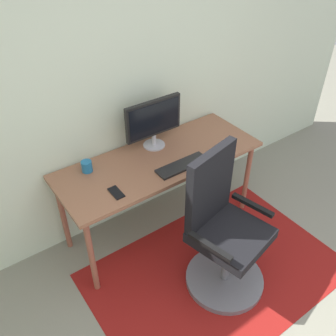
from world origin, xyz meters
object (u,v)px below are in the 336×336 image
object	(u,v)px
keyboard	(182,165)
office_chair	(223,238)
computer_mouse	(212,154)
desk	(160,165)
coffee_cup	(87,166)
cell_phone	(116,193)
monitor	(153,120)

from	to	relation	value
keyboard	office_chair	size ratio (longest dim) A/B	0.38
computer_mouse	office_chair	world-z (taller)	office_chair
desk	keyboard	world-z (taller)	keyboard
coffee_cup	office_chair	distance (m)	1.13
desk	office_chair	world-z (taller)	office_chair
desk	cell_phone	xyz separation A→B (m)	(-0.49, -0.17, 0.08)
desk	monitor	xyz separation A→B (m)	(0.06, 0.18, 0.31)
coffee_cup	cell_phone	size ratio (longest dim) A/B	0.61
coffee_cup	office_chair	size ratio (longest dim) A/B	0.08
keyboard	coffee_cup	size ratio (longest dim) A/B	5.00
monitor	office_chair	world-z (taller)	monitor
desk	cell_phone	world-z (taller)	cell_phone
monitor	keyboard	xyz separation A→B (m)	(0.02, -0.36, -0.23)
desk	keyboard	xyz separation A→B (m)	(0.08, -0.19, 0.08)
computer_mouse	cell_phone	size ratio (longest dim) A/B	0.74
keyboard	cell_phone	distance (m)	0.57
coffee_cup	office_chair	world-z (taller)	office_chair
computer_mouse	keyboard	bearing A→B (deg)	173.82
office_chair	monitor	bearing A→B (deg)	76.26
keyboard	computer_mouse	world-z (taller)	computer_mouse
office_chair	desk	bearing A→B (deg)	81.04
computer_mouse	office_chair	size ratio (longest dim) A/B	0.09
keyboard	cell_phone	size ratio (longest dim) A/B	3.07
keyboard	cell_phone	xyz separation A→B (m)	(-0.57, 0.02, -0.00)
cell_phone	office_chair	bearing A→B (deg)	-46.02
monitor	coffee_cup	world-z (taller)	monitor
monitor	keyboard	size ratio (longest dim) A/B	1.15
computer_mouse	coffee_cup	bearing A→B (deg)	156.03
monitor	cell_phone	size ratio (longest dim) A/B	3.53
monitor	office_chair	xyz separation A→B (m)	(-0.02, -0.90, -0.55)
keyboard	cell_phone	world-z (taller)	keyboard
computer_mouse	office_chair	xyz separation A→B (m)	(-0.31, -0.50, -0.32)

